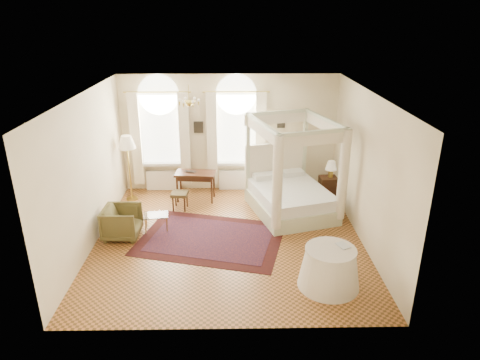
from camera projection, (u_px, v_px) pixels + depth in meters
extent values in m
plane|color=#AF6632|center=(229.00, 238.00, 9.81)|extent=(6.00, 6.00, 0.00)
plane|color=#FDECC0|center=(229.00, 134.00, 11.99)|extent=(6.00, 0.00, 6.00)
plane|color=#FDECC0|center=(226.00, 241.00, 6.41)|extent=(6.00, 0.00, 6.00)
plane|color=#FDECC0|center=(88.00, 172.00, 9.15)|extent=(0.00, 6.00, 6.00)
plane|color=#FDECC0|center=(367.00, 170.00, 9.25)|extent=(0.00, 6.00, 6.00)
plane|color=white|center=(227.00, 94.00, 8.59)|extent=(6.00, 6.00, 0.00)
cube|color=white|center=(161.00, 129.00, 11.88)|extent=(1.10, 0.04, 1.90)
cylinder|color=white|center=(158.00, 95.00, 11.53)|extent=(1.10, 0.04, 1.10)
cube|color=white|center=(163.00, 164.00, 12.16)|extent=(1.32, 0.24, 0.08)
cube|color=beige|center=(136.00, 140.00, 11.80)|extent=(0.28, 0.14, 2.60)
cube|color=beige|center=(185.00, 139.00, 11.82)|extent=(0.28, 0.14, 2.60)
cube|color=white|center=(164.00, 180.00, 12.37)|extent=(1.00, 0.12, 0.58)
cube|color=white|center=(236.00, 129.00, 11.91)|extent=(1.10, 0.04, 1.90)
cylinder|color=white|center=(236.00, 95.00, 11.56)|extent=(1.10, 0.04, 1.10)
cube|color=white|center=(236.00, 163.00, 12.19)|extent=(1.32, 0.24, 0.08)
cube|color=beige|center=(212.00, 139.00, 11.83)|extent=(0.28, 0.14, 2.60)
cube|color=beige|center=(260.00, 139.00, 11.85)|extent=(0.28, 0.14, 2.60)
cube|color=white|center=(236.00, 180.00, 12.40)|extent=(1.00, 0.12, 0.58)
cylinder|color=#AD9239|center=(189.00, 94.00, 9.77)|extent=(0.02, 0.02, 0.40)
sphere|color=#AD9239|center=(189.00, 103.00, 9.85)|extent=(0.16, 0.16, 0.16)
sphere|color=beige|center=(199.00, 100.00, 9.83)|extent=(0.07, 0.07, 0.07)
sphere|color=beige|center=(194.00, 99.00, 10.00)|extent=(0.07, 0.07, 0.07)
sphere|color=beige|center=(185.00, 99.00, 10.00)|extent=(0.07, 0.07, 0.07)
sphere|color=beige|center=(179.00, 100.00, 9.82)|extent=(0.07, 0.07, 0.07)
sphere|color=beige|center=(183.00, 102.00, 9.64)|extent=(0.07, 0.07, 0.07)
sphere|color=beige|center=(193.00, 102.00, 9.65)|extent=(0.07, 0.07, 0.07)
cube|color=black|center=(198.00, 127.00, 11.87)|extent=(0.26, 0.03, 0.32)
cube|color=black|center=(281.00, 123.00, 11.87)|extent=(0.22, 0.03, 0.26)
cube|color=beige|center=(290.00, 205.00, 11.02)|extent=(2.33, 2.61, 0.38)
cube|color=white|center=(291.00, 194.00, 10.90)|extent=(2.20, 2.48, 0.29)
cube|color=beige|center=(276.00, 165.00, 11.68)|extent=(1.72, 0.59, 1.25)
cube|color=beige|center=(248.00, 159.00, 11.33)|extent=(0.12, 0.12, 2.40)
cube|color=beige|center=(304.00, 153.00, 11.79)|extent=(0.12, 0.12, 2.40)
cube|color=beige|center=(277.00, 188.00, 9.50)|extent=(0.12, 0.12, 2.40)
cube|color=beige|center=(343.00, 179.00, 9.96)|extent=(0.12, 0.12, 2.40)
cube|color=beige|center=(278.00, 112.00, 11.12)|extent=(1.72, 0.59, 0.08)
cube|color=beige|center=(314.00, 132.00, 9.29)|extent=(1.72, 0.59, 0.08)
cube|color=beige|center=(262.00, 124.00, 9.97)|extent=(0.71, 2.12, 0.08)
cube|color=beige|center=(325.00, 119.00, 10.44)|extent=(0.71, 2.12, 0.08)
cube|color=beige|center=(278.00, 118.00, 11.17)|extent=(1.77, 0.57, 0.29)
cube|color=beige|center=(314.00, 139.00, 9.34)|extent=(1.77, 0.57, 0.29)
cube|color=beige|center=(262.00, 130.00, 10.03)|extent=(0.69, 2.17, 0.29)
cube|color=beige|center=(325.00, 125.00, 10.49)|extent=(0.69, 2.17, 0.29)
cylinder|color=beige|center=(277.00, 183.00, 9.46)|extent=(0.23, 0.23, 2.19)
cylinder|color=beige|center=(343.00, 175.00, 9.93)|extent=(0.23, 0.23, 2.19)
cube|color=#32170D|center=(328.00, 188.00, 11.72)|extent=(0.48, 0.44, 0.66)
cylinder|color=#AD9239|center=(331.00, 173.00, 11.59)|extent=(0.13, 0.13, 0.22)
cone|color=beige|center=(331.00, 165.00, 11.50)|extent=(0.31, 0.31, 0.24)
cube|color=#32170D|center=(195.00, 173.00, 11.55)|extent=(1.12, 0.66, 0.06)
cube|color=#32170D|center=(195.00, 177.00, 11.58)|extent=(1.00, 0.54, 0.11)
cylinder|color=#32170D|center=(181.00, 184.00, 11.93)|extent=(0.05, 0.05, 0.75)
cylinder|color=#32170D|center=(214.00, 185.00, 11.85)|extent=(0.05, 0.05, 0.75)
cylinder|color=#32170D|center=(177.00, 189.00, 11.53)|extent=(0.05, 0.05, 0.75)
cylinder|color=#32170D|center=(212.00, 191.00, 11.46)|extent=(0.05, 0.05, 0.75)
imported|color=black|center=(191.00, 171.00, 11.60)|extent=(0.38, 0.30, 0.03)
cube|color=#4E3E21|center=(180.00, 194.00, 11.12)|extent=(0.45, 0.45, 0.08)
cylinder|color=#32170D|center=(173.00, 204.00, 11.08)|extent=(0.04, 0.04, 0.39)
cylinder|color=#32170D|center=(185.00, 205.00, 11.05)|extent=(0.04, 0.04, 0.39)
cylinder|color=#32170D|center=(176.00, 199.00, 11.36)|extent=(0.04, 0.04, 0.39)
cylinder|color=#32170D|center=(187.00, 200.00, 11.34)|extent=(0.04, 0.04, 0.39)
imported|color=#4C4420|center=(122.00, 222.00, 9.75)|extent=(0.83, 0.81, 0.74)
cube|color=silver|center=(156.00, 215.00, 10.08)|extent=(0.62, 0.47, 0.02)
cylinder|color=#AD9239|center=(146.00, 226.00, 9.97)|extent=(0.02, 0.02, 0.38)
cylinder|color=#AD9239|center=(167.00, 225.00, 10.04)|extent=(0.02, 0.02, 0.38)
cylinder|color=#AD9239|center=(146.00, 220.00, 10.26)|extent=(0.02, 0.02, 0.38)
cylinder|color=#AD9239|center=(167.00, 218.00, 10.33)|extent=(0.02, 0.02, 0.38)
cylinder|color=#AD9239|center=(132.00, 198.00, 11.85)|extent=(0.32, 0.32, 0.03)
cylinder|color=#AD9239|center=(130.00, 172.00, 11.56)|extent=(0.04, 0.04, 1.59)
cone|color=beige|center=(126.00, 142.00, 11.25)|extent=(0.47, 0.47, 0.34)
cube|color=#3A0F0E|center=(211.00, 238.00, 9.80)|extent=(3.63, 2.99, 0.01)
cube|color=black|center=(211.00, 238.00, 9.79)|extent=(3.03, 2.38, 0.01)
cone|color=white|center=(329.00, 268.00, 8.00)|extent=(1.16, 1.16, 0.75)
cylinder|color=white|center=(331.00, 250.00, 7.85)|extent=(0.95, 0.95, 0.04)
imported|color=black|center=(339.00, 247.00, 7.89)|extent=(0.28, 0.31, 0.02)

